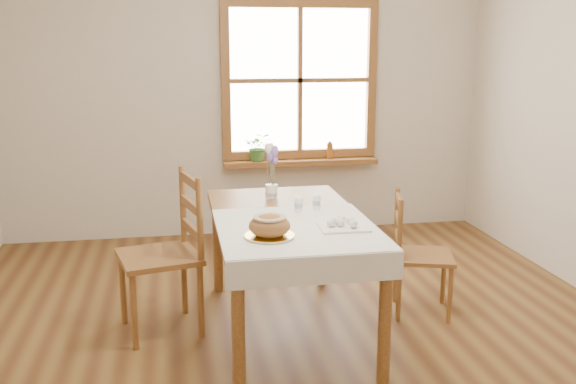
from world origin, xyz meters
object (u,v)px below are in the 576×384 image
object	(u,v)px
chair_left	(159,254)
bread_plate	(270,236)
dining_table	(288,229)
flower_vase	(271,193)
chair_right	(423,254)

from	to	relation	value
chair_left	bread_plate	distance (m)	0.88
bread_plate	chair_left	bearing A→B (deg)	136.47
dining_table	flower_vase	bearing A→B (deg)	94.47
chair_right	bread_plate	size ratio (longest dim) A/B	3.11
chair_left	chair_right	bearing A→B (deg)	76.09
dining_table	chair_left	bearing A→B (deg)	171.48
dining_table	chair_left	world-z (taller)	chair_left
chair_left	flower_vase	world-z (taller)	chair_left
dining_table	bread_plate	size ratio (longest dim) A/B	6.05
flower_vase	dining_table	bearing A→B (deg)	-85.53
flower_vase	bread_plate	bearing A→B (deg)	-99.37
dining_table	bread_plate	distance (m)	0.51
dining_table	flower_vase	world-z (taller)	flower_vase
dining_table	chair_right	world-z (taller)	chair_right
chair_right	bread_plate	xyz separation A→B (m)	(-1.12, -0.56, 0.36)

